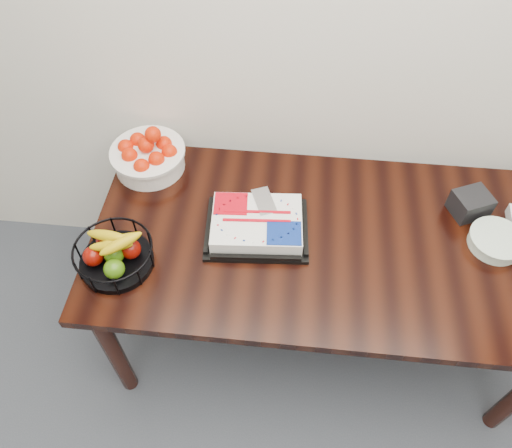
# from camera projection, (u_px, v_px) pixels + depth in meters

# --- Properties ---
(table) EXTENTS (1.80, 0.90, 0.75)m
(table) POSITION_uv_depth(u_px,v_px,m) (324.00, 251.00, 1.98)
(table) COLOR black
(table) RESTS_ON ground
(cake_tray) EXTENTS (0.41, 0.33, 0.08)m
(cake_tray) POSITION_uv_depth(u_px,v_px,m) (257.00, 225.00, 1.91)
(cake_tray) COLOR black
(cake_tray) RESTS_ON table
(tangerine_bowl) EXTENTS (0.31, 0.31, 0.20)m
(tangerine_bowl) POSITION_uv_depth(u_px,v_px,m) (148.00, 152.00, 2.08)
(tangerine_bowl) COLOR white
(tangerine_bowl) RESTS_ON table
(fruit_basket) EXTENTS (0.29, 0.29, 0.15)m
(fruit_basket) POSITION_uv_depth(u_px,v_px,m) (114.00, 254.00, 1.79)
(fruit_basket) COLOR black
(fruit_basket) RESTS_ON table
(plate_stack) EXTENTS (0.20, 0.20, 0.05)m
(plate_stack) POSITION_uv_depth(u_px,v_px,m) (496.00, 241.00, 1.87)
(plate_stack) COLOR white
(plate_stack) RESTS_ON table
(napkin_box) EXTENTS (0.17, 0.16, 0.10)m
(napkin_box) POSITION_uv_depth(u_px,v_px,m) (470.00, 204.00, 1.96)
(napkin_box) COLOR black
(napkin_box) RESTS_ON table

